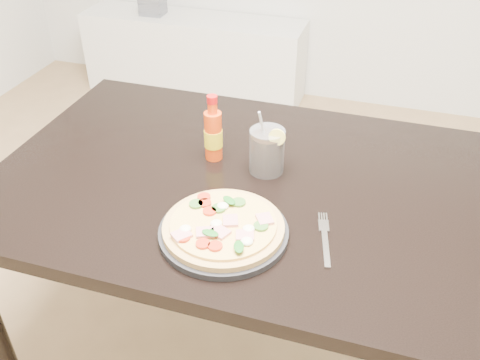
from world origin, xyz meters
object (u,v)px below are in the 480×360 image
(cola_cup, at_px, (267,152))
(media_console, at_px, (194,56))
(dining_table, at_px, (253,205))
(fork, at_px, (325,237))
(hot_sauce_bottle, at_px, (213,134))
(pizza, at_px, (223,226))
(plate, at_px, (224,232))

(cola_cup, xyz_separation_m, media_console, (-0.97, 1.84, -0.56))
(media_console, bearing_deg, dining_table, -63.52)
(fork, bearing_deg, dining_table, 128.09)
(hot_sauce_bottle, bearing_deg, pizza, -66.51)
(pizza, distance_m, hot_sauce_bottle, 0.34)
(dining_table, relative_size, fork, 7.50)
(dining_table, distance_m, cola_cup, 0.15)
(plate, relative_size, fork, 1.61)
(dining_table, bearing_deg, plate, -90.94)
(cola_cup, height_order, fork, cola_cup)
(pizza, distance_m, fork, 0.24)
(dining_table, height_order, pizza, pizza)
(dining_table, height_order, fork, fork)
(cola_cup, height_order, media_console, cola_cup)
(hot_sauce_bottle, distance_m, media_console, 2.08)
(dining_table, distance_m, plate, 0.25)
(pizza, bearing_deg, dining_table, 88.99)
(cola_cup, bearing_deg, fork, -48.76)
(fork, relative_size, media_console, 0.13)
(pizza, bearing_deg, media_console, 113.81)
(media_console, bearing_deg, pizza, -66.19)
(dining_table, relative_size, cola_cup, 7.61)
(cola_cup, relative_size, media_console, 0.13)
(fork, bearing_deg, pizza, -178.75)
(dining_table, xyz_separation_m, hot_sauce_bottle, (-0.14, 0.07, 0.16))
(hot_sauce_bottle, xyz_separation_m, media_console, (-0.81, 1.83, -0.58))
(plate, xyz_separation_m, cola_cup, (0.02, 0.29, 0.05))
(plate, relative_size, pizza, 1.07)
(plate, distance_m, pizza, 0.02)
(cola_cup, bearing_deg, plate, -94.73)
(dining_table, distance_m, hot_sauce_bottle, 0.22)
(plate, height_order, hot_sauce_bottle, hot_sauce_bottle)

